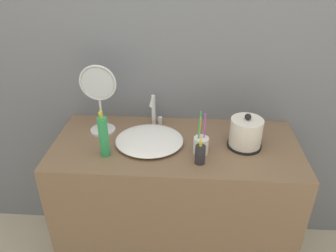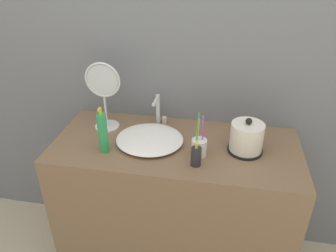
{
  "view_description": "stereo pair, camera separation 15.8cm",
  "coord_description": "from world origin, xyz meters",
  "px_view_note": "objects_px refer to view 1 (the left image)",
  "views": [
    {
      "loc": [
        0.05,
        -1.1,
        1.71
      ],
      "look_at": [
        -0.04,
        0.27,
        0.92
      ],
      "focal_mm": 35.0,
      "sensor_mm": 36.0,
      "label": 1
    },
    {
      "loc": [
        0.21,
        -1.08,
        1.71
      ],
      "look_at": [
        -0.04,
        0.27,
        0.92
      ],
      "focal_mm": 35.0,
      "sensor_mm": 36.0,
      "label": 2
    }
  ],
  "objects_px": {
    "faucet": "(154,110)",
    "vanity_mirror": "(99,96)",
    "lotion_bottle": "(104,137)",
    "toothbrush_cup": "(201,145)",
    "shampoo_bottle": "(200,154)",
    "electric_kettle": "(246,134)"
  },
  "relations": [
    {
      "from": "faucet",
      "to": "vanity_mirror",
      "type": "relative_size",
      "value": 0.46
    },
    {
      "from": "lotion_bottle",
      "to": "vanity_mirror",
      "type": "distance_m",
      "value": 0.25
    },
    {
      "from": "lotion_bottle",
      "to": "toothbrush_cup",
      "type": "bearing_deg",
      "value": 6.56
    },
    {
      "from": "vanity_mirror",
      "to": "shampoo_bottle",
      "type": "bearing_deg",
      "value": -26.49
    },
    {
      "from": "faucet",
      "to": "lotion_bottle",
      "type": "xyz_separation_m",
      "value": [
        -0.2,
        -0.31,
        0.01
      ]
    },
    {
      "from": "electric_kettle",
      "to": "toothbrush_cup",
      "type": "bearing_deg",
      "value": -161.78
    },
    {
      "from": "vanity_mirror",
      "to": "electric_kettle",
      "type": "bearing_deg",
      "value": -7.74
    },
    {
      "from": "lotion_bottle",
      "to": "vanity_mirror",
      "type": "height_order",
      "value": "vanity_mirror"
    },
    {
      "from": "lotion_bottle",
      "to": "shampoo_bottle",
      "type": "height_order",
      "value": "lotion_bottle"
    },
    {
      "from": "lotion_bottle",
      "to": "faucet",
      "type": "bearing_deg",
      "value": 56.79
    },
    {
      "from": "toothbrush_cup",
      "to": "faucet",
      "type": "bearing_deg",
      "value": 134.09
    },
    {
      "from": "vanity_mirror",
      "to": "lotion_bottle",
      "type": "bearing_deg",
      "value": -73.27
    },
    {
      "from": "shampoo_bottle",
      "to": "vanity_mirror",
      "type": "bearing_deg",
      "value": 153.51
    },
    {
      "from": "faucet",
      "to": "electric_kettle",
      "type": "distance_m",
      "value": 0.5
    },
    {
      "from": "lotion_bottle",
      "to": "shampoo_bottle",
      "type": "relative_size",
      "value": 1.84
    },
    {
      "from": "faucet",
      "to": "shampoo_bottle",
      "type": "distance_m",
      "value": 0.42
    },
    {
      "from": "faucet",
      "to": "electric_kettle",
      "type": "height_order",
      "value": "electric_kettle"
    },
    {
      "from": "lotion_bottle",
      "to": "electric_kettle",
      "type": "bearing_deg",
      "value": 10.46
    },
    {
      "from": "toothbrush_cup",
      "to": "vanity_mirror",
      "type": "relative_size",
      "value": 0.59
    },
    {
      "from": "toothbrush_cup",
      "to": "lotion_bottle",
      "type": "relative_size",
      "value": 0.93
    },
    {
      "from": "electric_kettle",
      "to": "vanity_mirror",
      "type": "distance_m",
      "value": 0.75
    },
    {
      "from": "electric_kettle",
      "to": "faucet",
      "type": "bearing_deg",
      "value": 158.29
    }
  ]
}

